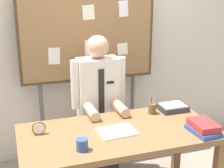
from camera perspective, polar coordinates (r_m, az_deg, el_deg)
name	(u,v)px	position (r m, az deg, el deg)	size (l,w,h in m)	color
back_wall	(84,37)	(3.61, -5.01, 8.25)	(6.40, 0.08, 2.70)	beige
desk	(119,141)	(2.74, 1.24, -9.97)	(1.64, 0.80, 0.76)	brown
person	(99,112)	(3.26, -2.35, -4.97)	(0.55, 0.56, 1.46)	#2D2D33
bulletin_board	(88,35)	(3.41, -4.22, 8.62)	(1.45, 0.09, 1.94)	#4C3823
book_stack	(203,127)	(2.75, 15.87, -7.40)	(0.20, 0.28, 0.09)	#2D4C99
open_notebook	(117,131)	(2.67, 0.89, -8.39)	(0.30, 0.24, 0.01)	silver
desk_clock	(39,129)	(2.68, -12.82, -7.69)	(0.11, 0.04, 0.11)	olive
coffee_mug	(82,145)	(2.40, -5.31, -10.63)	(0.09, 0.09, 0.09)	#334C8C
pen_holder	(152,109)	(3.04, 7.12, -4.33)	(0.07, 0.07, 0.16)	brown
paper_tray	(173,107)	(3.15, 10.69, -4.09)	(0.26, 0.20, 0.06)	#333338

